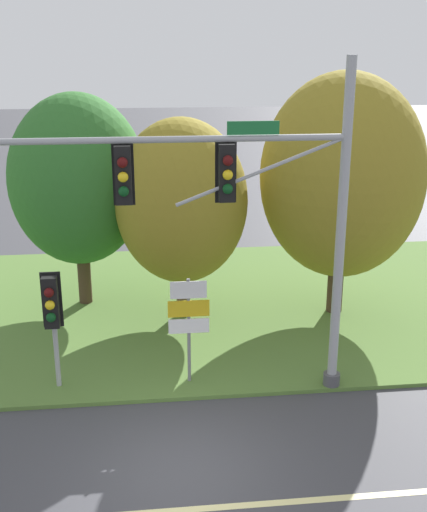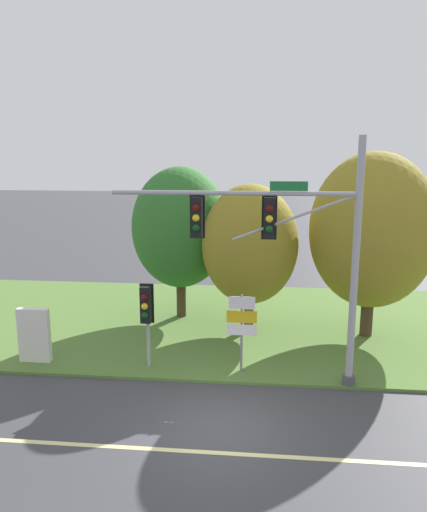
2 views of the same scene
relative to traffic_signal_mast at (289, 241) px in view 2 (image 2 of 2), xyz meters
The scene contains 10 objects.
ground_plane 5.67m from the traffic_signal_mast, 124.81° to the right, with size 160.00×160.00×0.00m, color #3D3D42.
lane_stripe 6.33m from the traffic_signal_mast, 115.70° to the right, with size 36.00×0.16×0.01m, color beige.
grass_verge 7.43m from the traffic_signal_mast, 108.66° to the left, with size 48.00×11.50×0.10m, color #517533.
traffic_signal_mast is the anchor object (origin of this frame).
pedestrian_signal_near_kerb 5.19m from the traffic_signal_mast, behind, with size 0.46×0.55×2.90m.
route_sign_post 3.19m from the traffic_signal_mast, 158.14° to the left, with size 0.98×0.08×2.64m.
tree_nearest_road 7.45m from the traffic_signal_mast, 125.43° to the left, with size 4.14×4.14×6.54m.
tree_left_of_mast 4.93m from the traffic_signal_mast, 105.45° to the left, with size 3.83×3.83×5.93m.
tree_behind_signpost 5.58m from the traffic_signal_mast, 52.91° to the left, with size 4.75×4.75×7.17m.
info_kiosk 9.29m from the traffic_signal_mast, behind, with size 1.10×0.24×1.90m.
Camera 2 is at (1.10, -12.11, 7.23)m, focal length 35.00 mm.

